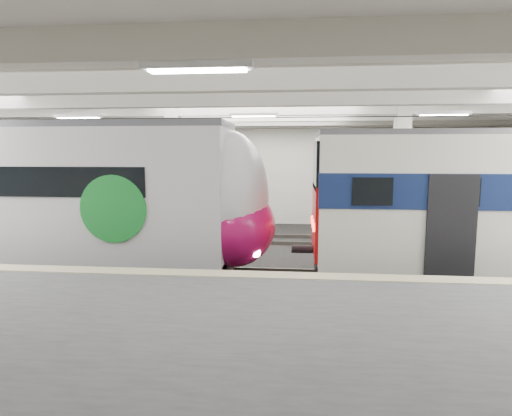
# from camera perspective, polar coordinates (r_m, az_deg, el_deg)

# --- Properties ---
(station_hall) EXTENTS (36.00, 24.00, 5.75)m
(station_hall) POSITION_cam_1_polar(r_m,az_deg,el_deg) (10.55, -2.32, 4.79)
(station_hall) COLOR black
(station_hall) RESTS_ON ground
(modern_emu) EXTENTS (14.33, 2.96, 4.60)m
(modern_emu) POSITION_cam_1_polar(r_m,az_deg,el_deg) (14.20, -24.85, 0.81)
(modern_emu) COLOR silver
(modern_emu) RESTS_ON ground
(far_train) EXTENTS (13.14, 2.89, 4.22)m
(far_train) POSITION_cam_1_polar(r_m,az_deg,el_deg) (20.10, -22.58, 2.46)
(far_train) COLOR silver
(far_train) RESTS_ON ground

